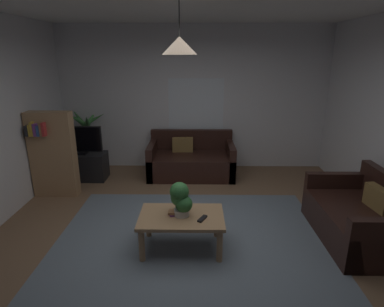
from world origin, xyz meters
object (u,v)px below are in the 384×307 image
at_px(couch_under_window, 191,161).
at_px(book_on_table_1, 174,212).
at_px(tv_stand, 82,166).
at_px(book_on_table_0, 174,214).
at_px(potted_palm_corner, 87,143).
at_px(coffee_table, 181,221).
at_px(remote_on_table_0, 202,219).
at_px(potted_plant_on_table, 181,198).
at_px(tv, 79,140).
at_px(bookshelf_corner, 53,154).
at_px(couch_right_side, 360,219).
at_px(pendant_lamp, 180,45).

height_order(couch_under_window, book_on_table_1, couch_under_window).
relative_size(couch_under_window, tv_stand, 1.80).
distance_m(book_on_table_0, book_on_table_1, 0.02).
bearing_deg(couch_under_window, potted_palm_corner, 172.01).
height_order(coffee_table, remote_on_table_0, remote_on_table_0).
xyz_separation_m(book_on_table_0, book_on_table_1, (-0.00, 0.00, 0.02)).
xyz_separation_m(book_on_table_0, potted_plant_on_table, (0.08, 0.00, 0.20)).
xyz_separation_m(couch_under_window, book_on_table_1, (-0.17, -2.43, 0.20)).
distance_m(potted_plant_on_table, tv, 2.92).
height_order(couch_under_window, tv, tv).
bearing_deg(book_on_table_1, tv_stand, 130.45).
distance_m(couch_under_window, tv_stand, 2.05).
height_order(potted_plant_on_table, potted_palm_corner, potted_palm_corner).
distance_m(couch_under_window, bookshelf_corner, 2.46).
bearing_deg(potted_palm_corner, tv, -84.80).
bearing_deg(tv_stand, potted_plant_on_table, -48.32).
height_order(couch_right_side, book_on_table_0, couch_right_side).
height_order(book_on_table_1, tv, tv).
relative_size(potted_plant_on_table, tv_stand, 0.45).
bearing_deg(bookshelf_corner, tv_stand, 75.35).
xyz_separation_m(tv, bookshelf_corner, (-0.19, -0.69, -0.05)).
bearing_deg(couch_right_side, couch_under_window, -135.81).
xyz_separation_m(book_on_table_1, bookshelf_corner, (-2.05, 1.48, 0.24)).
distance_m(couch_under_window, coffee_table, 2.45).
bearing_deg(book_on_table_0, tv, 130.75).
relative_size(remote_on_table_0, tv_stand, 0.18).
bearing_deg(remote_on_table_0, bookshelf_corner, 174.60).
distance_m(tv, pendant_lamp, 3.33).
bearing_deg(pendant_lamp, tv_stand, 131.54).
xyz_separation_m(tv_stand, pendant_lamp, (1.96, -2.21, 2.08)).
bearing_deg(tv_stand, bookshelf_corner, -104.65).
bearing_deg(tv_stand, coffee_table, -48.46).
distance_m(book_on_table_0, tv, 2.89).
height_order(coffee_table, pendant_lamp, pendant_lamp).
xyz_separation_m(couch_right_side, remote_on_table_0, (-1.99, -0.33, 0.18)).
distance_m(couch_under_window, pendant_lamp, 3.20).
xyz_separation_m(coffee_table, potted_palm_corner, (-2.01, 2.74, 0.18)).
bearing_deg(remote_on_table_0, book_on_table_1, -170.37).
distance_m(couch_under_window, tv, 2.11).
relative_size(couch_right_side, potted_plant_on_table, 3.56).
bearing_deg(bookshelf_corner, couch_right_side, -16.19).
height_order(couch_right_side, remote_on_table_0, couch_right_side).
xyz_separation_m(couch_under_window, potted_palm_corner, (-2.09, 0.29, 0.27)).
relative_size(coffee_table, book_on_table_0, 8.62).
relative_size(remote_on_table_0, bookshelf_corner, 0.11).
bearing_deg(book_on_table_1, couch_right_side, 5.24).
height_order(potted_plant_on_table, bookshelf_corner, bookshelf_corner).
distance_m(book_on_table_0, tv_stand, 2.89).
bearing_deg(bookshelf_corner, potted_plant_on_table, -34.77).
xyz_separation_m(couch_right_side, tv_stand, (-4.19, 1.98, -0.02)).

